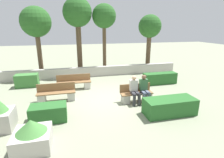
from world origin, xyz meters
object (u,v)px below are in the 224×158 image
Objects in this scene: tree_center_left at (77,14)px; tree_center_right at (104,18)px; tree_rightmost at (150,28)px; person_seated_man at (134,88)px; tree_leftmost at (36,23)px; bench_front at (136,95)px; bench_left_side at (74,84)px; bench_right_side at (57,95)px; planter_corner_right at (32,135)px; person_seated_woman at (144,87)px.

tree_center_right is at bearing -1.57° from tree_center_left.
tree_center_left is at bearing 178.70° from tree_rightmost.
tree_leftmost is at bearing 128.77° from person_seated_man.
tree_leftmost reaches higher than tree_rightmost.
bench_left_side is (-2.94, 2.56, 0.02)m from bench_front.
bench_right_side is 3.60m from planter_corner_right.
person_seated_man is 0.30× the size of tree_rightmost.
bench_front is 8.81m from tree_leftmost.
tree_leftmost is at bearing 98.48° from bench_right_side.
person_seated_man is at bearing -88.45° from tree_center_right.
planter_corner_right is (-4.35, -2.55, 0.12)m from bench_front.
bench_right_side is 0.37× the size of tree_leftmost.
bench_front is at bearing -69.85° from tree_center_left.
bench_right_side is at bearing -123.92° from tree_center_right.
bench_front is 3.90m from bench_left_side.
tree_center_right reaches higher than bench_left_side.
bench_left_side is 5.30m from planter_corner_right.
person_seated_man is (3.69, -1.15, 0.41)m from bench_right_side.
bench_left_side is 5.51m from tree_leftmost.
tree_center_left is at bearing 110.15° from bench_front.
person_seated_woman is at bearing -21.00° from bench_front.
bench_left_side is at bearing -150.54° from tree_rightmost.
bench_left_side is at bearing 74.61° from planter_corner_right.
tree_rightmost reaches higher than bench_left_side.
tree_center_right is 3.86m from tree_rightmost.
planter_corner_right is at bearing -96.22° from bench_left_side.
bench_right_side is 1.38× the size of person_seated_man.
planter_corner_right is (-0.50, -3.57, 0.11)m from bench_right_side.
person_seated_man is 0.27× the size of tree_leftmost.
tree_leftmost is at bearing -179.88° from tree_rightmost.
bench_right_side is 7.43m from tree_center_right.
person_seated_woman is at bearing 0.23° from person_seated_man.
person_seated_man is 1.26× the size of planter_corner_right.
tree_center_right is (3.52, 5.24, 3.92)m from bench_right_side.
tree_leftmost is 2.97m from tree_center_left.
bench_right_side is 6.37m from tree_leftmost.
person_seated_woman reaches higher than bench_right_side.
bench_front is at bearing -21.13° from bench_right_side.
planter_corner_right is (-4.19, -2.41, -0.31)m from person_seated_man.
person_seated_woman is 7.55m from tree_rightmost.
planter_corner_right is (-4.70, -2.42, -0.32)m from person_seated_woman.
bench_left_side is 1.48× the size of person_seated_man.
bench_left_side and bench_right_side have the same top height.
tree_center_left is at bearing 178.43° from tree_center_right.
bench_front is at bearing -49.72° from tree_leftmost.
planter_corner_right is 9.39m from tree_leftmost.
person_seated_woman is at bearing -67.54° from tree_center_left.
tree_rightmost is (3.10, 6.31, 2.74)m from person_seated_woman.
planter_corner_right is at bearing -104.27° from bench_right_side.
tree_center_right is at bearing 178.84° from tree_rightmost.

